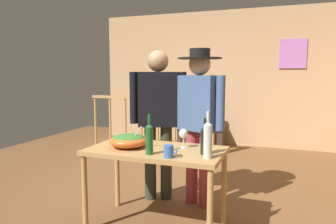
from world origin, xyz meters
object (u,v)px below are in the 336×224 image
person_standing_right (199,112)px  flat_screen_tv (202,113)px  mug_blue (169,151)px  wine_bottle_dark (205,139)px  serving_table (156,158)px  wine_glass (183,134)px  framed_picture (293,54)px  salad_bowl (129,140)px  tv_console (202,136)px  stair_railing (168,119)px  wine_bottle_clear (208,139)px  wine_bottle_green (149,138)px  person_standing_left (158,112)px

person_standing_right → flat_screen_tv: bearing=-54.2°
flat_screen_tv → mug_blue: 3.68m
wine_bottle_dark → serving_table: bearing=175.7°
wine_glass → framed_picture: bearing=74.9°
salad_bowl → wine_glass: (0.49, 0.15, 0.06)m
framed_picture → tv_console: bearing=-169.9°
wine_glass → mug_blue: (-0.01, -0.36, -0.08)m
flat_screen_tv → wine_bottle_dark: (0.90, -3.41, 0.22)m
stair_railing → person_standing_right: 2.38m
wine_bottle_clear → wine_bottle_dark: bearing=113.0°
wine_glass → wine_bottle_dark: size_ratio=0.58×
wine_glass → wine_bottle_green: bearing=-122.0°
wine_bottle_green → person_standing_right: bearing=75.9°
stair_railing → person_standing_left: size_ratio=1.44×
framed_picture → flat_screen_tv: (-1.63, -0.32, -1.14)m
serving_table → wine_glass: 0.33m
wine_bottle_dark → wine_bottle_green: bearing=-159.2°
serving_table → salad_bowl: bearing=-172.6°
serving_table → wine_glass: (0.22, 0.12, 0.21)m
stair_railing → mug_blue: 3.14m
wine_bottle_clear → wine_bottle_green: bearing=-174.4°
wine_glass → mug_blue: 0.37m
framed_picture → tv_console: 2.29m
stair_railing → mug_blue: bearing=-69.4°
serving_table → person_standing_right: person_standing_right is taller
flat_screen_tv → wine_bottle_clear: wine_bottle_clear is taller
tv_console → mug_blue: bearing=-79.9°
serving_table → person_standing_left: bearing=110.4°
flat_screen_tv → serving_table: 3.40m
wine_bottle_green → person_standing_left: (-0.26, 0.84, 0.12)m
tv_console → person_standing_left: person_standing_left is taller
tv_console → wine_glass: bearing=-78.7°
framed_picture → wine_bottle_green: size_ratio=1.56×
stair_railing → flat_screen_tv: size_ratio=4.30×
flat_screen_tv → serving_table: bearing=-82.7°
tv_console → person_standing_left: 2.89m
serving_table → mug_blue: bearing=-48.5°
mug_blue → wine_bottle_green: bearing=167.8°
framed_picture → flat_screen_tv: bearing=-168.8°
framed_picture → person_standing_right: size_ratio=0.32×
tv_console → serving_table: serving_table is taller
tv_console → salad_bowl: size_ratio=2.51×
wine_bottle_green → stair_railing: bearing=107.5°
stair_railing → wine_bottle_clear: bearing=-63.7°
wine_bottle_dark → person_standing_left: size_ratio=0.18×
tv_console → serving_table: bearing=-82.8°
serving_table → wine_bottle_green: (0.02, -0.20, 0.23)m
mug_blue → wine_bottle_clear: bearing=16.7°
tv_console → flat_screen_tv: flat_screen_tv is taller
wine_bottle_clear → wine_bottle_green: size_ratio=1.11×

